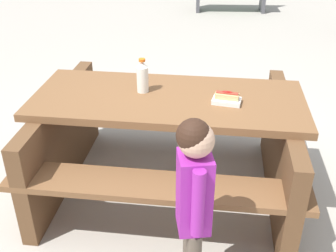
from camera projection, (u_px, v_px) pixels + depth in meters
ground_plane at (168, 187)px, 3.11m from camera, size 30.00×30.00×0.00m
picnic_table at (168, 136)px, 2.89m from camera, size 2.03×1.72×0.75m
soda_bottle at (142, 77)px, 2.76m from camera, size 0.08×0.08×0.23m
hotdog_tray at (227, 99)px, 2.64m from camera, size 0.18×0.12×0.08m
child_in_coat at (194, 193)px, 1.93m from camera, size 0.21×0.25×1.09m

